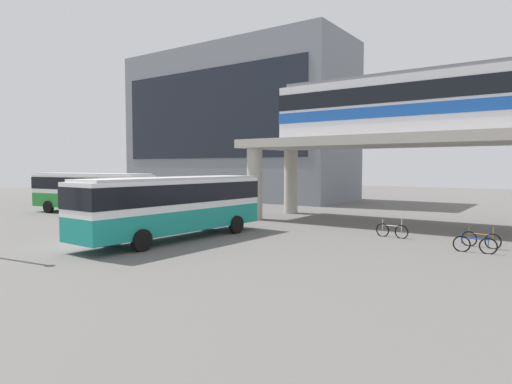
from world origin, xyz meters
TOP-DOWN VIEW (x-y plane):
  - ground_plane at (0.00, 10.00)m, footprint 120.00×120.00m
  - station_building at (-13.62, 29.50)m, footprint 27.43×10.29m
  - elevated_platform at (15.21, 15.77)m, footprint 31.82×6.66m
  - train at (13.97, 15.77)m, footprint 24.27×2.96m
  - bus_main at (2.08, 3.77)m, footprint 3.04×11.12m
  - bus_secondary at (-12.20, 8.80)m, footprint 11.28×3.95m
  - bicycle_blue at (15.40, 8.78)m, footprint 1.79×0.15m
  - bicycle_silver at (11.09, 10.85)m, footprint 1.79×0.24m
  - bicycle_brown at (15.41, 10.34)m, footprint 1.77×0.40m
  - pedestrian_by_bike_rack at (-4.78, 7.56)m, footprint 0.44×0.32m

SIDE VIEW (x-z plane):
  - ground_plane at x=0.00m, z-range 0.00..0.00m
  - bicycle_blue at x=15.40m, z-range -0.16..0.88m
  - bicycle_silver at x=11.09m, z-range -0.16..0.88m
  - bicycle_brown at x=15.41m, z-range -0.16..0.88m
  - pedestrian_by_bike_rack at x=-4.78m, z-range -0.05..1.77m
  - bus_main at x=2.08m, z-range 0.38..3.60m
  - bus_secondary at x=-12.20m, z-range 0.38..3.60m
  - elevated_platform at x=15.21m, z-range 2.07..7.73m
  - train at x=13.97m, z-range 5.71..9.55m
  - station_building at x=-13.62m, z-range 0.00..17.27m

